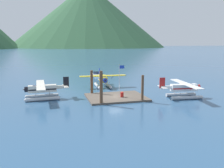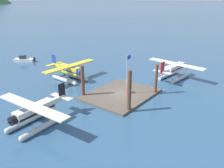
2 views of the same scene
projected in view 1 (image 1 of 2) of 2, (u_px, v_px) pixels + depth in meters
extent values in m
plane|color=#2D5175|center=(116.00, 98.00, 42.37)|extent=(1200.00, 1200.00, 0.00)
cube|color=brown|center=(116.00, 97.00, 42.35)|extent=(10.45, 8.19, 0.30)
cylinder|color=brown|center=(101.00, 88.00, 37.32)|extent=(0.52, 0.52, 5.52)
cylinder|color=brown|center=(142.00, 89.00, 39.25)|extent=(0.44, 0.44, 4.59)
cylinder|color=brown|center=(92.00, 83.00, 44.79)|extent=(0.51, 0.51, 4.71)
cylinder|color=silver|center=(119.00, 81.00, 41.22)|extent=(0.08, 0.08, 5.76)
cube|color=#1E3DB2|center=(122.00, 67.00, 40.89)|extent=(0.90, 0.03, 0.56)
sphere|color=gold|center=(119.00, 65.00, 40.70)|extent=(0.10, 0.10, 0.10)
cylinder|color=#AD1E19|center=(122.00, 95.00, 41.77)|extent=(0.58, 0.58, 0.88)
torus|color=#AD1E19|center=(122.00, 95.00, 41.77)|extent=(0.62, 0.62, 0.04)
cone|color=#2D5638|center=(88.00, 16.00, 507.58)|extent=(333.05, 333.05, 134.58)
cylinder|color=#B7BABF|center=(180.00, 95.00, 43.60)|extent=(5.64, 1.22, 0.64)
sphere|color=#B7BABF|center=(194.00, 94.00, 44.04)|extent=(0.64, 0.64, 0.64)
cylinder|color=#B7BABF|center=(187.00, 98.00, 41.17)|extent=(5.64, 1.22, 0.64)
sphere|color=#B7BABF|center=(201.00, 97.00, 41.61)|extent=(0.64, 0.64, 0.64)
cylinder|color=#B7BABF|center=(187.00, 91.00, 43.67)|extent=(0.10, 0.10, 0.70)
cylinder|color=#B7BABF|center=(174.00, 91.00, 43.29)|extent=(0.10, 0.10, 0.70)
cylinder|color=#B7BABF|center=(193.00, 94.00, 41.24)|extent=(0.10, 0.10, 0.70)
cylinder|color=#B7BABF|center=(180.00, 94.00, 40.86)|extent=(0.10, 0.10, 0.70)
cube|color=white|center=(184.00, 87.00, 42.10)|extent=(4.90, 1.73, 1.20)
cube|color=#B21E1E|center=(184.00, 88.00, 42.12)|extent=(4.81, 1.74, 0.24)
cube|color=#283347|center=(190.00, 85.00, 42.21)|extent=(1.20, 1.16, 0.56)
cube|color=white|center=(186.00, 84.00, 42.03)|extent=(2.48, 10.49, 0.14)
cylinder|color=#B21E1E|center=(180.00, 83.00, 44.22)|extent=(0.14, 0.63, 0.84)
cylinder|color=#B21E1E|center=(191.00, 88.00, 39.95)|extent=(0.14, 0.63, 0.84)
cylinder|color=#B21E1E|center=(198.00, 87.00, 42.52)|extent=(0.70, 1.02, 0.96)
cone|color=black|center=(200.00, 87.00, 42.59)|extent=(0.39, 0.39, 0.36)
cube|color=white|center=(167.00, 87.00, 41.57)|extent=(2.23, 0.67, 0.56)
cube|color=#B21E1E|center=(162.00, 83.00, 41.28)|extent=(1.01, 0.22, 1.90)
cube|color=white|center=(163.00, 87.00, 41.43)|extent=(1.13, 3.27, 0.10)
cylinder|color=#B7BABF|center=(43.00, 99.00, 40.24)|extent=(5.62, 0.90, 0.64)
sphere|color=#B7BABF|center=(26.00, 100.00, 39.40)|extent=(0.64, 0.64, 0.64)
cylinder|color=#B7BABF|center=(43.00, 96.00, 42.58)|extent=(5.62, 0.90, 0.64)
sphere|color=#B7BABF|center=(27.00, 97.00, 41.74)|extent=(0.64, 0.64, 0.64)
cylinder|color=#B7BABF|center=(36.00, 96.00, 39.76)|extent=(0.10, 0.10, 0.70)
cylinder|color=#B7BABF|center=(50.00, 95.00, 40.48)|extent=(0.10, 0.10, 0.70)
cylinder|color=#B7BABF|center=(36.00, 93.00, 42.10)|extent=(0.10, 0.10, 0.70)
cylinder|color=#B7BABF|center=(49.00, 92.00, 42.83)|extent=(0.10, 0.10, 0.70)
cube|color=silver|center=(43.00, 88.00, 41.13)|extent=(4.85, 1.46, 1.20)
cube|color=black|center=(43.00, 89.00, 41.14)|extent=(4.76, 1.48, 0.24)
cube|color=#283347|center=(36.00, 87.00, 40.74)|extent=(1.15, 1.10, 0.56)
cube|color=silver|center=(41.00, 85.00, 40.92)|extent=(1.89, 10.45, 0.14)
cylinder|color=black|center=(41.00, 89.00, 38.92)|extent=(0.11, 0.62, 0.84)
cylinder|color=black|center=(40.00, 85.00, 43.04)|extent=(0.11, 0.62, 0.84)
cylinder|color=black|center=(26.00, 89.00, 40.31)|extent=(0.64, 0.99, 0.96)
cone|color=black|center=(24.00, 90.00, 40.18)|extent=(0.37, 0.38, 0.36)
cube|color=silver|center=(61.00, 87.00, 42.09)|extent=(2.22, 0.54, 0.56)
cube|color=black|center=(66.00, 82.00, 42.21)|extent=(1.00, 0.17, 1.90)
cube|color=silver|center=(66.00, 86.00, 42.31)|extent=(0.95, 3.23, 0.10)
cylinder|color=#B7BABF|center=(108.00, 85.00, 53.00)|extent=(0.82, 5.62, 0.64)
sphere|color=#B7BABF|center=(111.00, 88.00, 50.32)|extent=(0.64, 0.64, 0.64)
cylinder|color=#B7BABF|center=(97.00, 86.00, 52.43)|extent=(0.82, 5.62, 0.64)
sphere|color=#B7BABF|center=(100.00, 88.00, 49.75)|extent=(0.64, 0.64, 0.64)
cylinder|color=#B7BABF|center=(109.00, 83.00, 51.73)|extent=(0.10, 0.10, 0.70)
cylinder|color=#B7BABF|center=(107.00, 82.00, 54.03)|extent=(0.10, 0.10, 0.70)
cylinder|color=#B7BABF|center=(98.00, 84.00, 51.17)|extent=(0.10, 0.10, 0.70)
cylinder|color=#B7BABF|center=(96.00, 82.00, 53.46)|extent=(0.10, 0.10, 0.70)
cube|color=yellow|center=(103.00, 79.00, 52.43)|extent=(1.39, 4.84, 1.20)
cube|color=#1E389E|center=(103.00, 79.00, 52.45)|extent=(1.41, 4.74, 0.24)
cube|color=#283347|center=(104.00, 78.00, 51.34)|extent=(1.09, 1.13, 0.56)
cube|color=yellow|center=(103.00, 76.00, 52.03)|extent=(10.44, 1.73, 0.14)
cylinder|color=#1E389E|center=(113.00, 77.00, 52.58)|extent=(0.62, 0.10, 0.84)
cylinder|color=#1E389E|center=(93.00, 78.00, 51.59)|extent=(0.62, 0.10, 0.84)
cylinder|color=#1E389E|center=(105.00, 80.00, 49.84)|extent=(0.98, 0.63, 0.96)
cone|color=black|center=(106.00, 81.00, 49.41)|extent=(0.37, 0.36, 0.36)
cube|color=yellow|center=(100.00, 76.00, 55.53)|extent=(0.51, 2.21, 0.56)
cube|color=#1E389E|center=(99.00, 72.00, 56.24)|extent=(0.15, 1.00, 1.90)
cube|color=yellow|center=(100.00, 75.00, 56.28)|extent=(3.22, 0.90, 0.10)
cube|color=silver|center=(97.00, 75.00, 69.18)|extent=(3.66, 4.29, 0.70)
sphere|color=silver|center=(92.00, 75.00, 70.49)|extent=(0.70, 0.70, 0.70)
cube|color=#283347|center=(96.00, 73.00, 69.24)|extent=(1.59, 1.62, 0.80)
cube|color=black|center=(103.00, 75.00, 67.71)|extent=(0.48, 0.47, 0.80)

